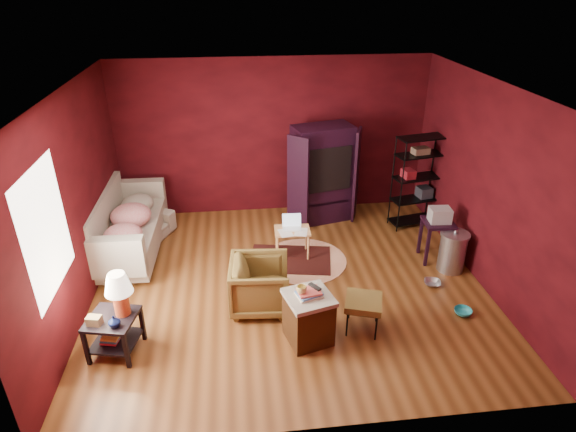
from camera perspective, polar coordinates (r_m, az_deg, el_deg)
The scene contains 18 objects.
room at distance 6.34m, azimuth -0.13°, elevation 2.35°, with size 5.54×5.04×2.84m.
sofa at distance 8.04m, azimuth -18.76°, elevation -1.81°, with size 1.86×0.54×0.73m, color #AAA293.
armchair at distance 6.40m, azimuth -3.35°, elevation -7.88°, with size 0.76×0.71×0.78m, color black.
pet_bowl_steel at distance 7.27m, azimuth 16.82°, elevation -7.03°, with size 0.24×0.06×0.24m, color silver.
pet_bowl_turquoise at distance 6.83m, azimuth 20.13°, elevation -10.10°, with size 0.23×0.07×0.23m, color #27A8B7.
vase at distance 5.81m, azimuth -19.91°, elevation -11.68°, with size 0.14×0.14×0.14m, color #0C163E.
mug at distance 5.62m, azimuth 1.62°, elevation -8.60°, with size 0.12×0.09×0.12m, color #E0C76D.
side_table at distance 5.93m, azimuth -19.73°, elevation -10.06°, with size 0.64×0.64×1.05m.
sofa_cushions at distance 7.97m, azimuth -18.79°, elevation -1.33°, with size 0.95×2.24×0.93m.
hamper at distance 5.92m, azimuth 2.44°, elevation -11.84°, with size 0.65×0.65×0.74m.
footstool at distance 6.10m, azimuth 8.94°, elevation -10.20°, with size 0.55×0.55×0.45m.
rug_round at distance 7.57m, azimuth 1.87°, elevation -5.28°, with size 1.73×1.73×0.01m.
rug_oriental at distance 7.57m, azimuth 0.27°, elevation -5.14°, with size 1.38×1.04×0.01m.
laptop_desk at distance 7.49m, azimuth 0.50°, elevation -1.95°, with size 0.56×0.44×0.68m.
tv_armoire at distance 8.46m, azimuth 4.11°, elevation 5.13°, with size 1.33×0.91×1.73m.
wire_shelving at distance 8.54m, azimuth 15.11°, elevation 4.38°, with size 0.85×0.49×1.63m.
small_stand at distance 7.64m, azimuth 17.45°, elevation -0.64°, with size 0.47×0.47×0.88m.
trash_can at distance 7.61m, azimuth 18.90°, elevation -3.98°, with size 0.45×0.45×0.67m.
Camera 1 is at (-0.69, -5.73, 4.06)m, focal length 30.00 mm.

